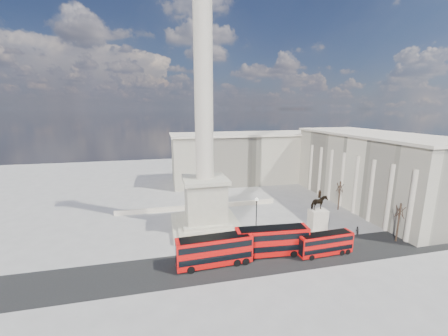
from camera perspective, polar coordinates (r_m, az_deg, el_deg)
name	(u,v)px	position (r m, az deg, el deg)	size (l,w,h in m)	color
ground	(210,237)	(55.47, -2.98, -14.16)	(180.00, 180.00, 0.00)	gray
asphalt_road	(250,261)	(48.02, 5.45, -18.68)	(120.00, 9.00, 0.01)	black
nelsons_column	(205,168)	(55.90, -4.02, 0.09)	(14.00, 14.00, 49.85)	#B5AF97
balustrade_wall	(199,207)	(69.82, -5.30, -8.02)	(40.00, 0.60, 1.10)	beige
building_east	(373,169)	(81.05, 28.61, -0.19)	(19.00, 46.00, 18.60)	beige
building_northeast	(246,157)	(94.84, 4.67, 2.25)	(51.00, 17.00, 16.60)	beige
red_bus_a	(215,250)	(45.55, -1.91, -16.72)	(12.24, 3.36, 4.92)	red
red_bus_b	(272,241)	(48.95, 10.00, -14.67)	(12.58, 3.76, 5.03)	red
red_bus_c	(325,243)	(51.69, 20.34, -14.48)	(9.78, 2.70, 3.93)	red
victorian_lamp	(256,212)	(56.04, 6.75, -9.12)	(0.63, 0.63, 7.34)	black
equestrian_statue	(318,217)	(59.56, 18.92, -9.67)	(4.29, 3.21, 8.85)	beige
bare_tree_near	(400,210)	(60.89, 32.76, -7.37)	(1.81, 1.81, 7.92)	#332319
bare_tree_mid	(340,186)	(73.13, 22.98, -3.54)	(2.01, 2.01, 7.64)	#332319
bare_tree_far	(342,178)	(85.55, 23.23, -1.87)	(1.65, 1.65, 6.73)	#332319
pedestrian_walking	(275,230)	(57.02, 10.50, -12.56)	(0.68, 0.45, 1.86)	black
pedestrian_standing	(357,231)	(62.06, 25.91, -11.61)	(0.83, 0.65, 1.71)	black
pedestrian_crossing	(292,240)	(53.76, 14.01, -14.37)	(1.04, 0.43, 1.77)	black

